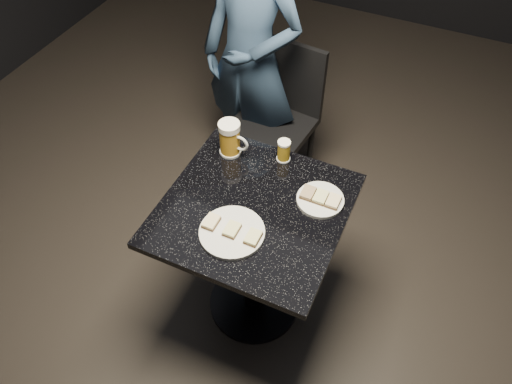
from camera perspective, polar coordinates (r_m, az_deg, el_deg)
floor at (r=2.56m, az=-0.19°, el=-12.55°), size 6.00×6.00×0.00m
plate_large at (r=1.85m, az=-2.76°, el=-4.61°), size 0.25×0.25×0.01m
plate_small at (r=1.97m, az=7.34°, el=-0.88°), size 0.19×0.19×0.01m
patron at (r=2.63m, az=-0.50°, el=15.00°), size 0.63×0.47×1.57m
table at (r=2.13m, az=-0.23°, el=-5.94°), size 0.70×0.70×0.75m
beer_mug at (r=2.09m, az=-2.96°, el=6.14°), size 0.14×0.09×0.16m
beer_tumbler at (r=2.08m, az=3.19°, el=4.74°), size 0.06×0.06×0.10m
chair at (r=2.73m, az=2.38°, el=8.95°), size 0.45×0.45×0.88m
canapes_on_plate_large at (r=1.84m, az=-2.78°, el=-4.30°), size 0.22×0.07×0.02m
canapes_on_plate_small at (r=1.95m, az=7.39°, el=-0.57°), size 0.15×0.07×0.02m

